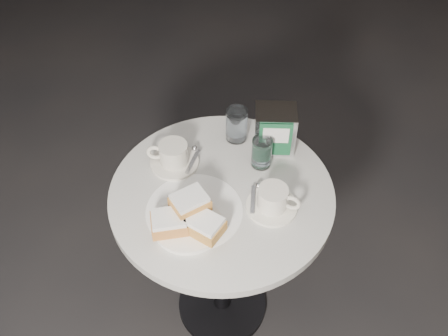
% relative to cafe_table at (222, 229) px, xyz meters
% --- Properties ---
extents(ground, '(7.00, 7.00, 0.00)m').
position_rel_cafe_table_xyz_m(ground, '(0.00, 0.00, -0.55)').
color(ground, black).
rests_on(ground, ground).
extents(cafe_table, '(0.70, 0.70, 0.74)m').
position_rel_cafe_table_xyz_m(cafe_table, '(0.00, 0.00, 0.00)').
color(cafe_table, black).
rests_on(cafe_table, ground).
extents(sugar_spill, '(0.35, 0.35, 0.00)m').
position_rel_cafe_table_xyz_m(sugar_spill, '(-0.05, -0.10, 0.20)').
color(sugar_spill, white).
rests_on(sugar_spill, cafe_table).
extents(beignet_plate, '(0.25, 0.25, 0.10)m').
position_rel_cafe_table_xyz_m(beignet_plate, '(-0.04, -0.16, 0.23)').
color(beignet_plate, white).
rests_on(beignet_plate, cafe_table).
extents(coffee_cup_left, '(0.20, 0.20, 0.08)m').
position_rel_cafe_table_xyz_m(coffee_cup_left, '(-0.19, 0.05, 0.23)').
color(coffee_cup_left, silver).
rests_on(coffee_cup_left, cafe_table).
extents(coffee_cup_right, '(0.17, 0.16, 0.08)m').
position_rel_cafe_table_xyz_m(coffee_cup_right, '(0.17, -0.00, 0.23)').
color(coffee_cup_right, white).
rests_on(coffee_cup_right, cafe_table).
extents(water_glass_left, '(0.08, 0.08, 0.12)m').
position_rel_cafe_table_xyz_m(water_glass_left, '(-0.04, 0.24, 0.26)').
color(water_glass_left, silver).
rests_on(water_glass_left, cafe_table).
extents(water_glass_right, '(0.08, 0.08, 0.11)m').
position_rel_cafe_table_xyz_m(water_glass_right, '(0.08, 0.15, 0.25)').
color(water_glass_right, white).
rests_on(water_glass_right, cafe_table).
extents(napkin_dispenser, '(0.16, 0.14, 0.15)m').
position_rel_cafe_table_xyz_m(napkin_dispenser, '(0.09, 0.25, 0.28)').
color(napkin_dispenser, silver).
rests_on(napkin_dispenser, cafe_table).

